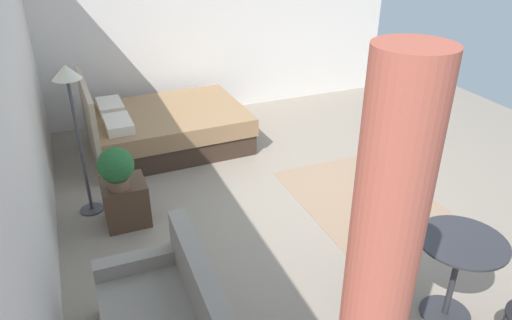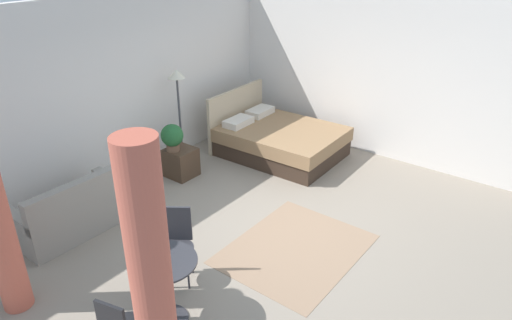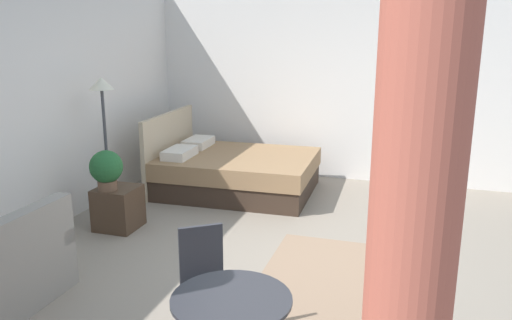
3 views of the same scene
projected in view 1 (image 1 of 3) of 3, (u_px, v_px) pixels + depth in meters
ground_plane at (314, 197)px, 5.59m from camera, size 9.23×8.73×0.02m
wall_back at (18, 119)px, 3.97m from camera, size 9.23×0.12×2.86m
wall_right at (224, 20)px, 7.47m from camera, size 0.12×5.73×2.86m
area_rug at (362, 197)px, 5.57m from camera, size 1.83×1.47×0.01m
bed at (164, 127)px, 6.63m from camera, size 1.62×2.11×1.06m
nightstand at (126, 202)px, 5.04m from camera, size 0.44×0.45×0.48m
potted_plant at (116, 167)px, 4.71m from camera, size 0.36×0.36×0.44m
floor_lamp at (71, 97)px, 4.71m from camera, size 0.28×0.28×1.66m
balcony_table at (457, 264)px, 3.71m from camera, size 0.68×0.68×0.76m
cafe_chair_near_window at (371, 235)px, 4.04m from camera, size 0.54×0.54×0.89m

